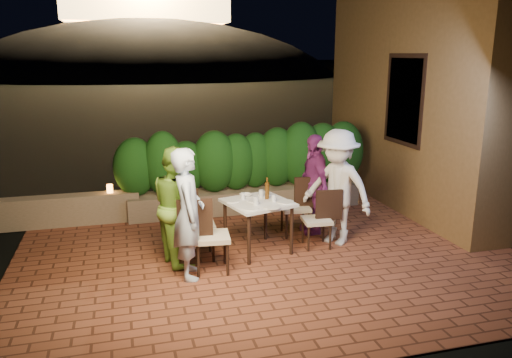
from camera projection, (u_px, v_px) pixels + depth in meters
name	position (u px, v px, depth m)	size (l,w,h in m)	color
ground	(273.00, 261.00, 6.91)	(400.00, 400.00, 0.00)	black
terrace_floor	(263.00, 251.00, 7.39)	(7.00, 6.00, 0.15)	brown
building_wall	(431.00, 69.00, 9.07)	(1.60, 5.00, 5.00)	brown
window_pane	(406.00, 100.00, 8.53)	(0.08, 1.00, 1.40)	black
window_frame	(405.00, 100.00, 8.53)	(0.06, 1.15, 1.55)	black
planter	(246.00, 199.00, 9.05)	(4.20, 0.55, 0.40)	#7C684F
hedge	(246.00, 159.00, 8.87)	(4.00, 0.70, 1.10)	#144111
parapet	(72.00, 210.00, 8.28)	(2.20, 0.30, 0.50)	#7C684F
hill	(151.00, 107.00, 64.52)	(52.00, 40.00, 22.00)	black
dining_table	(258.00, 226.00, 7.12)	(0.84, 0.84, 0.75)	white
plate_nw	(251.00, 208.00, 6.69)	(0.22, 0.22, 0.01)	white
plate_sw	(232.00, 201.00, 7.04)	(0.24, 0.24, 0.01)	white
plate_ne	(286.00, 202.00, 6.98)	(0.23, 0.23, 0.01)	white
plate_se	(264.00, 194.00, 7.37)	(0.20, 0.20, 0.01)	white
plate_centre	(255.00, 201.00, 7.04)	(0.21, 0.21, 0.01)	white
plate_front	(272.00, 207.00, 6.74)	(0.23, 0.23, 0.01)	white
glass_nw	(256.00, 201.00, 6.84)	(0.07, 0.07, 0.12)	silver
glass_sw	(243.00, 196.00, 7.11)	(0.06, 0.06, 0.10)	silver
glass_ne	(274.00, 198.00, 7.00)	(0.06, 0.06, 0.10)	silver
glass_se	(261.00, 194.00, 7.21)	(0.07, 0.07, 0.11)	silver
beer_bottle	(267.00, 188.00, 7.10)	(0.06, 0.06, 0.32)	#48290C
bowl	(246.00, 195.00, 7.26)	(0.16, 0.16, 0.04)	white
chair_left_front	(212.00, 235.00, 6.45)	(0.46, 0.46, 0.98)	black
chair_left_back	(198.00, 224.00, 6.85)	(0.46, 0.46, 1.00)	black
chair_right_front	(317.00, 219.00, 7.28)	(0.40, 0.40, 0.86)	black
chair_right_back	(295.00, 206.00, 7.76)	(0.43, 0.43, 0.93)	black
diner_blue	(188.00, 214.00, 6.21)	(0.61, 0.40, 1.67)	#ACC0DE
diner_green	(177.00, 205.00, 6.67)	(0.78, 0.61, 1.60)	#82BD3B
diner_white	(337.00, 188.00, 7.33)	(1.11, 0.64, 1.72)	silver
diner_purple	(314.00, 184.00, 7.81)	(0.92, 0.38, 1.58)	#802A7B
parapet_lamp	(110.00, 189.00, 8.36)	(0.10, 0.10, 0.14)	orange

